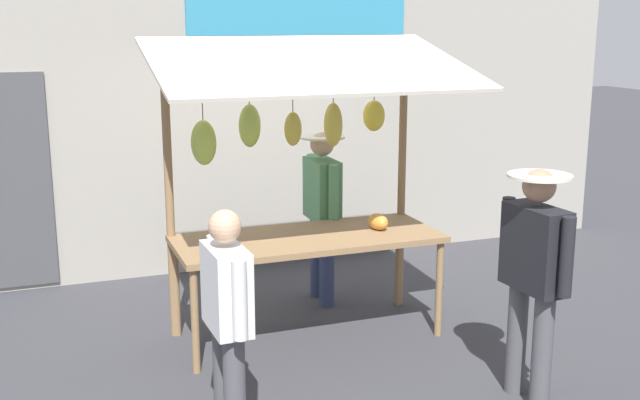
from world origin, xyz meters
name	(u,v)px	position (x,y,z in m)	size (l,w,h in m)	color
ground_plane	(308,335)	(0.00, 0.00, 0.00)	(40.00, 40.00, 0.00)	#38383D
street_backdrop	(233,110)	(0.05, -2.20, 1.70)	(9.00, 0.30, 3.40)	#9E998E
market_stall	(304,154)	(0.01, -0.04, 1.56)	(2.50, 1.46, 2.50)	olive
vendor_with_sunhat	(322,203)	(-0.41, -0.75, 0.96)	(0.42, 0.70, 1.63)	navy
shopper_with_ponytail	(534,267)	(-1.06, 1.64, 0.99)	(0.43, 0.71, 1.66)	#4C4C51
shopper_in_grey_tee	(227,312)	(1.03, 1.41, 0.86)	(0.23, 0.66, 1.51)	#4C4C51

